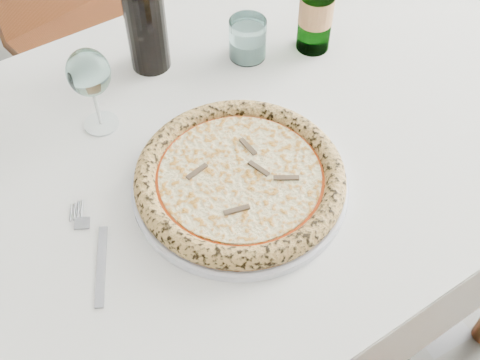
{
  "coord_description": "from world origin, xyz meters",
  "views": [
    {
      "loc": [
        -0.05,
        -0.8,
        1.52
      ],
      "look_at": [
        0.24,
        -0.28,
        0.78
      ],
      "focal_mm": 45.0,
      "sensor_mm": 36.0,
      "label": 1
    }
  ],
  "objects_px": {
    "chair_far": "(82,5)",
    "beer_bottle": "(317,3)",
    "wine_glass": "(89,75)",
    "tumbler": "(248,41)",
    "plate": "(240,184)",
    "pizza": "(240,177)",
    "wine_bottle": "(143,6)",
    "dining_table": "(214,181)"
  },
  "relations": [
    {
      "from": "chair_far",
      "to": "beer_bottle",
      "type": "distance_m",
      "value": 0.81
    },
    {
      "from": "wine_glass",
      "to": "tumbler",
      "type": "distance_m",
      "value": 0.33
    },
    {
      "from": "plate",
      "to": "beer_bottle",
      "type": "relative_size",
      "value": 1.37
    },
    {
      "from": "beer_bottle",
      "to": "wine_glass",
      "type": "bearing_deg",
      "value": -179.23
    },
    {
      "from": "plate",
      "to": "tumbler",
      "type": "distance_m",
      "value": 0.33
    },
    {
      "from": "chair_far",
      "to": "pizza",
      "type": "bearing_deg",
      "value": -90.37
    },
    {
      "from": "wine_bottle",
      "to": "dining_table",
      "type": "bearing_deg",
      "value": -88.73
    },
    {
      "from": "pizza",
      "to": "wine_glass",
      "type": "xyz_separation_m",
      "value": [
        -0.15,
        0.24,
        0.09
      ]
    },
    {
      "from": "pizza",
      "to": "tumbler",
      "type": "height_order",
      "value": "tumbler"
    },
    {
      "from": "pizza",
      "to": "tumbler",
      "type": "distance_m",
      "value": 0.33
    },
    {
      "from": "dining_table",
      "to": "tumbler",
      "type": "relative_size",
      "value": 18.6
    },
    {
      "from": "tumbler",
      "to": "beer_bottle",
      "type": "height_order",
      "value": "beer_bottle"
    },
    {
      "from": "wine_glass",
      "to": "dining_table",
      "type": "bearing_deg",
      "value": -43.69
    },
    {
      "from": "pizza",
      "to": "wine_bottle",
      "type": "relative_size",
      "value": 1.1
    },
    {
      "from": "chair_far",
      "to": "plate",
      "type": "height_order",
      "value": "chair_far"
    },
    {
      "from": "pizza",
      "to": "tumbler",
      "type": "xyz_separation_m",
      "value": [
        0.17,
        0.28,
        0.01
      ]
    },
    {
      "from": "dining_table",
      "to": "pizza",
      "type": "xyz_separation_m",
      "value": [
        -0.0,
        -0.1,
        0.12
      ]
    },
    {
      "from": "chair_far",
      "to": "tumbler",
      "type": "xyz_separation_m",
      "value": [
        0.16,
        -0.64,
        0.26
      ]
    },
    {
      "from": "pizza",
      "to": "beer_bottle",
      "type": "bearing_deg",
      "value": 39.79
    },
    {
      "from": "pizza",
      "to": "beer_bottle",
      "type": "height_order",
      "value": "beer_bottle"
    },
    {
      "from": "plate",
      "to": "pizza",
      "type": "relative_size",
      "value": 1.03
    },
    {
      "from": "pizza",
      "to": "tumbler",
      "type": "relative_size",
      "value": 4.18
    },
    {
      "from": "tumbler",
      "to": "pizza",
      "type": "bearing_deg",
      "value": -120.89
    },
    {
      "from": "plate",
      "to": "beer_bottle",
      "type": "bearing_deg",
      "value": 39.79
    },
    {
      "from": "plate",
      "to": "pizza",
      "type": "height_order",
      "value": "pizza"
    },
    {
      "from": "dining_table",
      "to": "chair_far",
      "type": "relative_size",
      "value": 1.6
    },
    {
      "from": "plate",
      "to": "wine_bottle",
      "type": "height_order",
      "value": "wine_bottle"
    },
    {
      "from": "dining_table",
      "to": "chair_far",
      "type": "distance_m",
      "value": 0.84
    },
    {
      "from": "pizza",
      "to": "beer_bottle",
      "type": "distance_m",
      "value": 0.39
    },
    {
      "from": "dining_table",
      "to": "wine_glass",
      "type": "distance_m",
      "value": 0.29
    },
    {
      "from": "plate",
      "to": "wine_bottle",
      "type": "relative_size",
      "value": 1.13
    },
    {
      "from": "wine_glass",
      "to": "beer_bottle",
      "type": "bearing_deg",
      "value": 0.77
    },
    {
      "from": "chair_far",
      "to": "wine_bottle",
      "type": "bearing_deg",
      "value": -91.14
    },
    {
      "from": "beer_bottle",
      "to": "chair_far",
      "type": "bearing_deg",
      "value": 113.09
    },
    {
      "from": "chair_far",
      "to": "tumbler",
      "type": "bearing_deg",
      "value": -75.75
    },
    {
      "from": "dining_table",
      "to": "chair_far",
      "type": "height_order",
      "value": "chair_far"
    },
    {
      "from": "dining_table",
      "to": "beer_bottle",
      "type": "xyz_separation_m",
      "value": [
        0.3,
        0.15,
        0.19
      ]
    },
    {
      "from": "chair_far",
      "to": "wine_bottle",
      "type": "xyz_separation_m",
      "value": [
        -0.01,
        -0.58,
        0.35
      ]
    },
    {
      "from": "wine_glass",
      "to": "tumbler",
      "type": "bearing_deg",
      "value": 7.69
    },
    {
      "from": "dining_table",
      "to": "pizza",
      "type": "height_order",
      "value": "pizza"
    },
    {
      "from": "wine_glass",
      "to": "pizza",
      "type": "bearing_deg",
      "value": -58.58
    },
    {
      "from": "dining_table",
      "to": "tumbler",
      "type": "distance_m",
      "value": 0.28
    }
  ]
}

